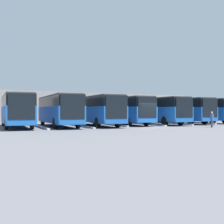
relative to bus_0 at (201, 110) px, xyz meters
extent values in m
plane|color=#5B5B60|center=(12.61, 5.94, -1.82)|extent=(600.00, 600.00, 0.00)
cube|color=#19519E|center=(0.00, -0.02, -0.54)|extent=(3.27, 11.28, 1.67)
cube|color=black|center=(0.00, -0.02, 0.81)|extent=(3.22, 11.11, 1.03)
cube|color=#333338|center=(0.00, -0.02, 1.39)|extent=(3.14, 10.83, 0.12)
cylinder|color=black|center=(1.33, 3.35, -1.29)|extent=(0.38, 1.09, 1.07)
cylinder|color=black|center=(-1.34, -3.38, -1.29)|extent=(0.38, 1.09, 1.07)
cylinder|color=black|center=(0.84, -3.54, -1.29)|extent=(0.38, 1.09, 1.07)
cube|color=#B2B2AD|center=(2.10, 1.65, -1.75)|extent=(0.69, 6.37, 0.15)
cube|color=#19519E|center=(4.20, 0.45, -0.54)|extent=(3.27, 11.28, 1.67)
cube|color=black|center=(4.20, 0.45, 0.81)|extent=(3.22, 11.11, 1.03)
cube|color=black|center=(4.60, 6.01, 0.23)|extent=(2.18, 0.20, 2.20)
cube|color=#19519E|center=(4.60, 6.02, -1.15)|extent=(2.35, 0.23, 0.40)
cube|color=#333338|center=(4.20, 0.45, 1.39)|extent=(3.14, 10.83, 0.12)
cylinder|color=black|center=(3.36, 3.97, -1.29)|extent=(0.38, 1.09, 1.07)
cylinder|color=black|center=(5.53, 3.81, -1.29)|extent=(0.38, 1.09, 1.07)
cylinder|color=black|center=(2.87, -2.92, -1.29)|extent=(0.38, 1.09, 1.07)
cylinder|color=black|center=(5.04, -3.07, -1.29)|extent=(0.38, 1.09, 1.07)
cube|color=#B2B2AD|center=(6.30, 2.12, -1.75)|extent=(0.69, 6.37, 0.15)
cube|color=#19519E|center=(8.40, 0.83, -0.54)|extent=(3.27, 11.28, 1.67)
cube|color=black|center=(8.40, 0.83, 0.81)|extent=(3.22, 11.11, 1.03)
cube|color=black|center=(8.80, 6.39, 0.23)|extent=(2.18, 0.20, 2.20)
cube|color=#19519E|center=(8.80, 6.40, -1.15)|extent=(2.35, 0.23, 0.40)
cube|color=#333338|center=(8.40, 0.83, 1.39)|extent=(3.14, 10.83, 0.12)
cylinder|color=black|center=(7.56, 4.35, -1.29)|extent=(0.38, 1.09, 1.07)
cylinder|color=black|center=(9.74, 4.19, -1.29)|extent=(0.38, 1.09, 1.07)
cylinder|color=black|center=(7.07, -2.54, -1.29)|extent=(0.38, 1.09, 1.07)
cylinder|color=black|center=(9.24, -2.69, -1.29)|extent=(0.38, 1.09, 1.07)
cube|color=#B2B2AD|center=(10.50, 2.50, -1.75)|extent=(0.69, 6.37, 0.15)
cube|color=#19519E|center=(12.61, -0.06, -0.54)|extent=(3.27, 11.28, 1.67)
cube|color=black|center=(12.61, -0.06, 0.81)|extent=(3.22, 11.11, 1.03)
cube|color=black|center=(13.00, 5.50, 0.23)|extent=(2.18, 0.20, 2.20)
cube|color=#19519E|center=(13.00, 5.51, -1.15)|extent=(2.35, 0.23, 0.40)
cube|color=#333338|center=(12.61, -0.06, 1.39)|extent=(3.14, 10.83, 0.12)
cylinder|color=black|center=(11.77, 3.45, -1.29)|extent=(0.38, 1.09, 1.07)
cylinder|color=black|center=(13.94, 3.30, -1.29)|extent=(0.38, 1.09, 1.07)
cylinder|color=black|center=(11.27, -3.43, -1.29)|extent=(0.38, 1.09, 1.07)
cylinder|color=black|center=(13.45, -3.58, -1.29)|extent=(0.38, 1.09, 1.07)
cube|color=#B2B2AD|center=(14.71, 1.60, -1.75)|extent=(0.69, 6.37, 0.15)
cube|color=#19519E|center=(16.81, 0.96, -0.54)|extent=(3.27, 11.28, 1.67)
cube|color=black|center=(16.81, 0.96, 0.81)|extent=(3.22, 11.11, 1.03)
cube|color=black|center=(17.21, 6.52, 0.23)|extent=(2.18, 0.20, 2.20)
cube|color=#19519E|center=(17.21, 6.53, -1.15)|extent=(2.35, 0.23, 0.40)
cube|color=#333338|center=(16.81, 0.96, 1.39)|extent=(3.14, 10.83, 0.12)
cylinder|color=black|center=(15.97, 4.47, -1.29)|extent=(0.38, 1.09, 1.07)
cylinder|color=black|center=(18.14, 4.32, -1.29)|extent=(0.38, 1.09, 1.07)
cylinder|color=black|center=(15.47, -2.41, -1.29)|extent=(0.38, 1.09, 1.07)
cylinder|color=black|center=(17.65, -2.56, -1.29)|extent=(0.38, 1.09, 1.07)
cube|color=#B2B2AD|center=(18.91, 2.62, -1.75)|extent=(0.69, 6.37, 0.15)
cube|color=#19519E|center=(21.01, 0.67, -0.54)|extent=(3.27, 11.28, 1.67)
cube|color=black|center=(21.01, 0.67, 0.81)|extent=(3.22, 11.11, 1.03)
cube|color=black|center=(21.41, 6.23, 0.23)|extent=(2.18, 0.20, 2.20)
cube|color=#19519E|center=(21.41, 6.24, -1.15)|extent=(2.35, 0.23, 0.40)
cube|color=#333338|center=(21.01, 0.67, 1.39)|extent=(3.14, 10.83, 0.12)
cylinder|color=black|center=(20.17, 4.18, -1.29)|extent=(0.38, 1.09, 1.07)
cylinder|color=black|center=(22.34, 4.03, -1.29)|extent=(0.38, 1.09, 1.07)
cylinder|color=black|center=(19.68, -2.70, -1.29)|extent=(0.38, 1.09, 1.07)
cylinder|color=black|center=(21.85, -2.85, -1.29)|extent=(0.38, 1.09, 1.07)
cube|color=#B2B2AD|center=(23.11, 2.33, -1.75)|extent=(0.69, 6.37, 0.15)
cube|color=#19519E|center=(25.21, 0.03, -0.54)|extent=(3.27, 11.28, 1.67)
cube|color=black|center=(25.21, 0.03, 0.81)|extent=(3.22, 11.11, 1.03)
cube|color=black|center=(25.61, 5.60, 0.23)|extent=(2.18, 0.20, 2.20)
cube|color=#19519E|center=(25.61, 5.60, -1.15)|extent=(2.35, 0.23, 0.40)
cube|color=#333338|center=(25.21, 0.03, 1.39)|extent=(3.14, 10.83, 0.12)
cylinder|color=black|center=(24.37, 3.55, -1.29)|extent=(0.38, 1.09, 1.07)
cylinder|color=black|center=(26.55, 3.39, -1.29)|extent=(0.38, 1.09, 1.07)
cylinder|color=black|center=(23.88, -3.33, -1.29)|extent=(0.38, 1.09, 1.07)
cylinder|color=black|center=(26.05, -3.49, -1.29)|extent=(0.38, 1.09, 1.07)
cylinder|color=#38384C|center=(7.60, 9.08, -1.44)|extent=(0.25, 0.25, 0.77)
cylinder|color=#38384C|center=(7.47, 8.93, -1.44)|extent=(0.25, 0.25, 0.77)
cylinder|color=#2D4C99|center=(7.53, 9.01, -0.75)|extent=(0.50, 0.50, 0.61)
sphere|color=tan|center=(7.53, 9.01, -0.34)|extent=(0.21, 0.21, 0.21)
cube|color=gray|center=(12.61, -13.34, 0.40)|extent=(35.73, 8.09, 4.45)
cube|color=silver|center=(12.61, -18.89, 2.37)|extent=(35.73, 3.00, 0.24)
cylinder|color=slate|center=(0.10, -19.99, 0.27)|extent=(0.20, 0.20, 4.20)
camera|label=1|loc=(29.66, 29.59, -0.13)|focal=45.00mm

